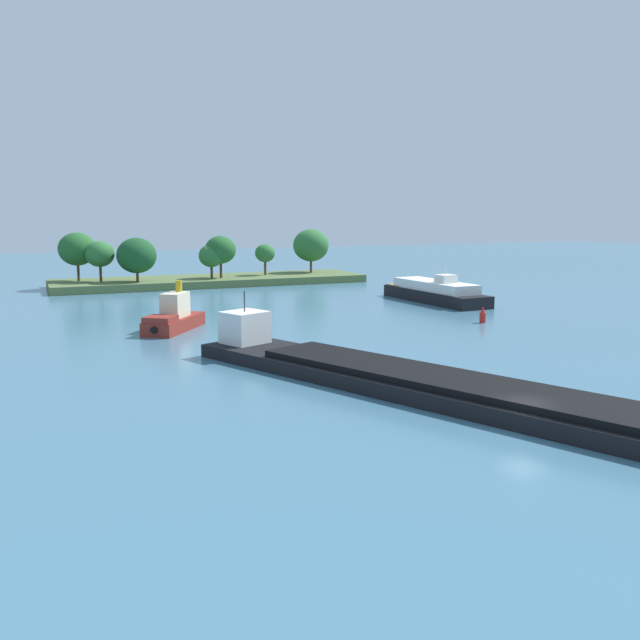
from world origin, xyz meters
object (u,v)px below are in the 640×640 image
(cargo_barge, at_px, (411,380))
(tugboat, at_px, (174,318))
(channel_buoy_red, at_px, (483,316))
(white_riverboat, at_px, (435,292))

(cargo_barge, distance_m, tugboat, 33.46)
(tugboat, xyz_separation_m, channel_buoy_red, (33.46, -9.11, -0.55))
(white_riverboat, xyz_separation_m, tugboat, (-38.76, -8.86, -0.03))
(cargo_barge, bearing_deg, white_riverboat, 54.89)
(tugboat, bearing_deg, white_riverboat, 12.87)
(channel_buoy_red, bearing_deg, cargo_barge, -135.72)
(channel_buoy_red, bearing_deg, white_riverboat, 73.58)
(cargo_barge, height_order, tugboat, cargo_barge)
(tugboat, height_order, channel_buoy_red, tugboat)
(white_riverboat, xyz_separation_m, cargo_barge, (-28.65, -40.75, -0.53))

